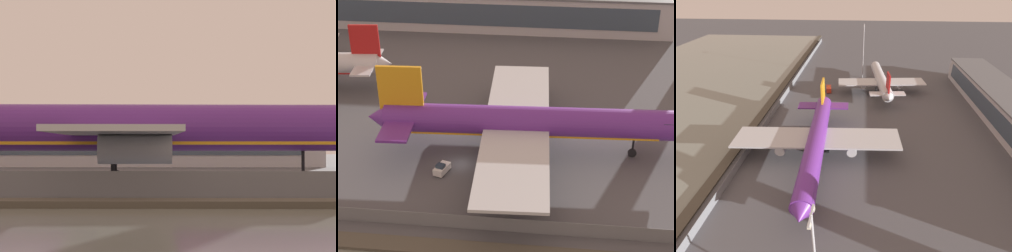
# 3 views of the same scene
# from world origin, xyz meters

# --- Properties ---
(ground_plane) EXTENTS (500.00, 500.00, 0.00)m
(ground_plane) POSITION_xyz_m (0.00, 0.00, 0.00)
(ground_plane) COLOR #4C4C51
(shoreline_seawall) EXTENTS (320.00, 3.00, 0.50)m
(shoreline_seawall) POSITION_xyz_m (0.00, -20.50, 0.25)
(shoreline_seawall) COLOR #474238
(shoreline_seawall) RESTS_ON ground
(perimeter_fence) EXTENTS (280.00, 0.10, 2.30)m
(perimeter_fence) POSITION_xyz_m (0.00, -16.00, 1.15)
(perimeter_fence) COLOR slate
(perimeter_fence) RESTS_ON ground
(cargo_jet_purple) EXTENTS (55.13, 47.40, 15.62)m
(cargo_jet_purple) POSITION_xyz_m (10.44, 4.70, 5.96)
(cargo_jet_purple) COLOR #602889
(cargo_jet_purple) RESTS_ON ground
(passenger_jet_silver) EXTENTS (44.89, 38.36, 13.95)m
(passenger_jet_silver) POSITION_xyz_m (-40.69, 25.18, 5.33)
(passenger_jet_silver) COLOR silver
(passenger_jet_silver) RESTS_ON ground
(baggage_tug) EXTENTS (2.50, 3.54, 1.80)m
(baggage_tug) POSITION_xyz_m (-2.57, -2.75, 0.81)
(baggage_tug) COLOR white
(baggage_tug) RESTS_ON ground
(ops_van) EXTENTS (5.45, 2.84, 2.48)m
(ops_van) POSITION_xyz_m (-38.72, 1.95, 1.28)
(ops_van) COLOR red
(ops_van) RESTS_ON ground
(apron_light_mast_apron_west) EXTENTS (3.20, 0.40, 25.95)m
(apron_light_mast_apron_west) POSITION_xyz_m (-58.23, 16.91, 14.30)
(apron_light_mast_apron_west) COLOR #A8A8AD
(apron_light_mast_apron_west) RESTS_ON ground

